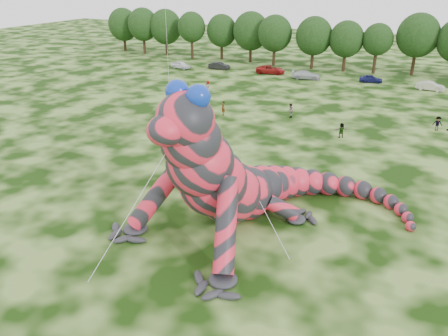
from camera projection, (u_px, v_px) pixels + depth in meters
ground at (250, 223)px, 31.25m from camera, size 240.00×240.00×0.00m
inflatable_gecko at (244, 147)px, 30.09m from camera, size 23.89×26.13×10.83m
tree_0 at (124, 30)px, 99.34m from camera, size 6.91×6.22×9.51m
tree_1 at (143, 31)px, 95.92m from camera, size 6.74×6.07×9.81m
tree_2 at (166, 32)px, 94.51m from camera, size 7.04×6.34×9.64m
tree_3 at (192, 35)px, 90.35m from camera, size 5.81×5.23×9.44m
tree_4 at (222, 37)px, 89.47m from camera, size 6.22×5.60×9.06m
tree_5 at (251, 37)px, 86.59m from camera, size 7.16×6.44×9.80m
tree_6 at (275, 41)px, 83.07m from camera, size 6.52×5.86×9.49m
tree_7 at (313, 43)px, 80.32m from camera, size 6.68×6.01×9.48m
tree_8 at (346, 46)px, 78.33m from camera, size 6.14×5.53×8.94m
tree_9 at (376, 49)px, 76.67m from camera, size 5.27×4.74×8.68m
tree_10 at (417, 45)px, 74.90m from camera, size 7.09×6.38×10.50m
car_0 at (181, 65)px, 82.21m from camera, size 4.13×2.18×1.34m
car_1 at (219, 66)px, 81.53m from camera, size 4.08×1.65×1.32m
car_2 at (271, 70)px, 77.92m from camera, size 5.45×2.98×1.45m
car_3 at (306, 75)px, 73.89m from camera, size 5.00×2.68×1.38m
car_4 at (371, 79)px, 71.56m from camera, size 3.87×2.06×1.25m
car_5 at (430, 86)px, 66.61m from camera, size 4.23×2.00×1.34m
spectator_2 at (438, 124)px, 49.35m from camera, size 1.16×0.78×1.67m
spectator_1 at (290, 111)px, 53.84m from camera, size 0.85×0.99×1.78m
spectator_4 at (208, 87)px, 65.15m from camera, size 1.06×1.00×1.82m
spectator_5 at (341, 130)px, 47.31m from camera, size 1.50×1.31×1.64m
spectator_0 at (223, 108)px, 54.82m from camera, size 0.70×0.78×1.78m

